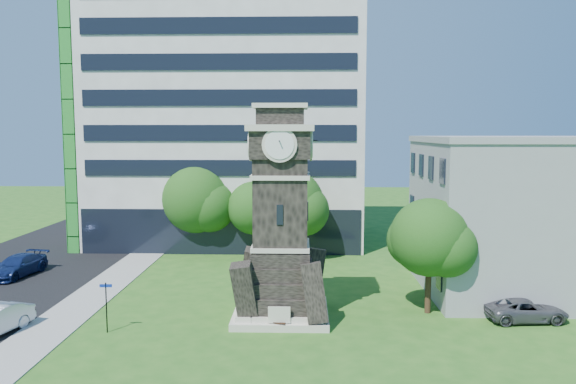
{
  "coord_description": "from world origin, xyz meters",
  "views": [
    {
      "loc": [
        4.34,
        -29.66,
        10.66
      ],
      "look_at": [
        3.27,
        6.61,
        6.79
      ],
      "focal_mm": 35.0,
      "sensor_mm": 36.0,
      "label": 1
    }
  ],
  "objects_px": {
    "car_street_north": "(17,266)",
    "street_sign": "(106,301)",
    "car_east_lot": "(526,310)",
    "clock_tower": "(281,227)",
    "park_bench": "(269,320)"
  },
  "relations": [
    {
      "from": "car_street_north",
      "to": "car_east_lot",
      "type": "distance_m",
      "value": 35.09
    },
    {
      "from": "clock_tower",
      "to": "car_street_north",
      "type": "height_order",
      "value": "clock_tower"
    },
    {
      "from": "car_east_lot",
      "to": "street_sign",
      "type": "bearing_deg",
      "value": 91.6
    },
    {
      "from": "car_east_lot",
      "to": "park_bench",
      "type": "height_order",
      "value": "car_east_lot"
    },
    {
      "from": "clock_tower",
      "to": "car_street_north",
      "type": "bearing_deg",
      "value": 156.77
    },
    {
      "from": "street_sign",
      "to": "car_east_lot",
      "type": "bearing_deg",
      "value": 3.82
    },
    {
      "from": "park_bench",
      "to": "car_east_lot",
      "type": "bearing_deg",
      "value": 26.8
    },
    {
      "from": "car_street_north",
      "to": "park_bench",
      "type": "height_order",
      "value": "car_street_north"
    },
    {
      "from": "clock_tower",
      "to": "street_sign",
      "type": "distance_m",
      "value": 10.29
    },
    {
      "from": "car_street_north",
      "to": "street_sign",
      "type": "distance_m",
      "value": 15.81
    },
    {
      "from": "street_sign",
      "to": "clock_tower",
      "type": "bearing_deg",
      "value": 15.22
    },
    {
      "from": "car_street_north",
      "to": "park_bench",
      "type": "relative_size",
      "value": 2.81
    },
    {
      "from": "clock_tower",
      "to": "car_east_lot",
      "type": "xyz_separation_m",
      "value": [
        13.93,
        -0.4,
        -4.65
      ]
    },
    {
      "from": "car_street_north",
      "to": "street_sign",
      "type": "height_order",
      "value": "street_sign"
    },
    {
      "from": "car_east_lot",
      "to": "street_sign",
      "type": "height_order",
      "value": "street_sign"
    }
  ]
}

